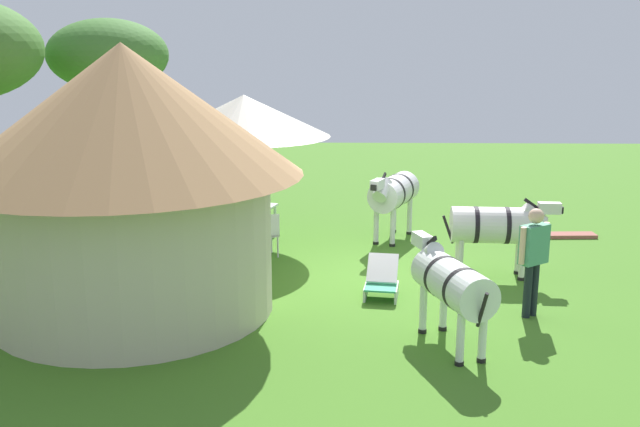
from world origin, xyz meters
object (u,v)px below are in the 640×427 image
(thatched_hut, at_px, (128,167))
(patio_dining_table, at_px, (247,212))
(striped_lounge_chair, at_px, (382,282))
(patio_chair_near_lawn, at_px, (267,232))
(standing_watcher, at_px, (534,252))
(shade_umbrella, at_px, (244,116))
(patio_chair_east_end, at_px, (219,208))
(acacia_tree_behind_hut, at_px, (108,56))
(zebra_by_umbrella, at_px, (494,226))
(guest_beside_umbrella, at_px, (176,215))
(zebra_nearest_camera, at_px, (393,193))
(zebra_toward_hut, at_px, (451,283))

(thatched_hut, relative_size, patio_dining_table, 3.38)
(striped_lounge_chair, bearing_deg, patio_chair_near_lawn, -37.81)
(standing_watcher, bearing_deg, shade_umbrella, 104.96)
(thatched_hut, xyz_separation_m, patio_dining_table, (4.01, -1.30, -1.68))
(patio_chair_east_end, xyz_separation_m, acacia_tree_behind_hut, (1.90, 2.94, 3.37))
(acacia_tree_behind_hut, bearing_deg, zebra_by_umbrella, -120.88)
(guest_beside_umbrella, relative_size, zebra_nearest_camera, 0.79)
(thatched_hut, distance_m, zebra_toward_hut, 5.24)
(shade_umbrella, distance_m, zebra_toward_hut, 6.65)
(patio_chair_east_end, bearing_deg, striped_lounge_chair, 91.34)
(standing_watcher, relative_size, acacia_tree_behind_hut, 0.36)
(striped_lounge_chair, bearing_deg, acacia_tree_behind_hut, -36.20)
(standing_watcher, bearing_deg, zebra_by_umbrella, 60.00)
(patio_dining_table, height_order, zebra_toward_hut, zebra_toward_hut)
(shade_umbrella, relative_size, standing_watcher, 2.07)
(patio_chair_near_lawn, distance_m, zebra_toward_hut, 5.19)
(thatched_hut, relative_size, striped_lounge_chair, 6.35)
(zebra_nearest_camera, height_order, acacia_tree_behind_hut, acacia_tree_behind_hut)
(patio_chair_near_lawn, distance_m, patio_chair_east_end, 2.48)
(striped_lounge_chair, bearing_deg, shade_umbrella, -42.93)
(guest_beside_umbrella, bearing_deg, zebra_toward_hut, -103.30)
(thatched_hut, bearing_deg, patio_dining_table, -18.03)
(thatched_hut, distance_m, patio_chair_east_end, 5.35)
(patio_dining_table, distance_m, zebra_toward_hut, 6.41)
(zebra_by_umbrella, relative_size, acacia_tree_behind_hut, 0.45)
(striped_lounge_chair, xyz_separation_m, zebra_toward_hut, (-1.98, -0.85, 0.68))
(standing_watcher, height_order, zebra_toward_hut, standing_watcher)
(patio_chair_near_lawn, distance_m, zebra_by_umbrella, 4.44)
(patio_chair_near_lawn, xyz_separation_m, striped_lounge_chair, (-2.23, -2.17, -0.26))
(zebra_toward_hut, relative_size, acacia_tree_behind_hut, 0.44)
(zebra_by_umbrella, distance_m, acacia_tree_behind_hut, 10.36)
(patio_dining_table, distance_m, standing_watcher, 6.54)
(striped_lounge_chair, xyz_separation_m, zebra_nearest_camera, (3.61, -0.45, 0.79))
(patio_dining_table, height_order, guest_beside_umbrella, guest_beside_umbrella)
(patio_dining_table, xyz_separation_m, guest_beside_umbrella, (-1.42, 1.21, 0.28))
(patio_chair_east_end, bearing_deg, zebra_by_umbrella, 112.87)
(thatched_hut, height_order, patio_chair_east_end, thatched_hut)
(thatched_hut, bearing_deg, zebra_by_umbrella, -73.65)
(thatched_hut, bearing_deg, standing_watcher, -91.56)
(shade_umbrella, bearing_deg, patio_chair_east_end, 37.34)
(patio_chair_east_end, relative_size, zebra_toward_hut, 0.43)
(thatched_hut, bearing_deg, patio_chair_near_lawn, -32.69)
(standing_watcher, bearing_deg, guest_beside_umbrella, 120.83)
(shade_umbrella, xyz_separation_m, zebra_nearest_camera, (0.27, -3.17, -1.69))
(zebra_nearest_camera, bearing_deg, acacia_tree_behind_hut, 3.45)
(patio_chair_east_end, bearing_deg, shade_umbrella, 90.00)
(zebra_toward_hut, height_order, acacia_tree_behind_hut, acacia_tree_behind_hut)
(thatched_hut, height_order, patio_dining_table, thatched_hut)
(acacia_tree_behind_hut, bearing_deg, patio_chair_near_lawn, -133.35)
(standing_watcher, distance_m, acacia_tree_behind_hut, 11.57)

